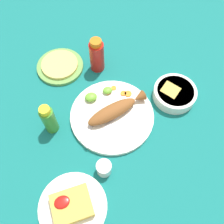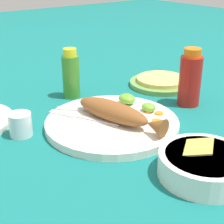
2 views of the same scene
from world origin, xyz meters
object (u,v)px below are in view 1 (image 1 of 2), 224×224
main_plate (112,116)px  fork_near (101,132)px  fork_far (92,123)px  side_plate_fries (73,207)px  fried_fish (115,110)px  tortilla_plate (60,66)px  hot_sauce_bottle_red (97,56)px  salt_cup (104,168)px  guacamole_bowl (175,93)px  hot_sauce_bottle_green (49,119)px

main_plate → fork_near: fork_near is taller
fork_far → side_plate_fries: fork_far is taller
fried_fish → tortilla_plate: fried_fish is taller
hot_sauce_bottle_red → salt_cup: size_ratio=2.91×
side_plate_fries → tortilla_plate: same height
guacamole_bowl → fork_near: bearing=11.1°
hot_sauce_bottle_red → guacamole_bowl: (-0.24, 0.24, -0.05)m
hot_sauce_bottle_green → guacamole_bowl: (-0.48, 0.02, -0.04)m
fork_near → guacamole_bowl: (-0.32, -0.06, 0.01)m
fork_near → salt_cup: 0.14m
fried_fish → hot_sauce_bottle_green: (0.24, -0.02, 0.03)m
fried_fish → guacamole_bowl: fried_fish is taller
fork_far → salt_cup: 0.18m
guacamole_bowl → tortilla_plate: guacamole_bowl is taller
side_plate_fries → main_plate: bearing=-129.4°
fork_far → hot_sauce_bottle_green: 0.16m
hot_sauce_bottle_green → tortilla_plate: bearing=-108.6°
main_plate → hot_sauce_bottle_red: 0.26m
hot_sauce_bottle_red → guacamole_bowl: 0.34m
main_plate → side_plate_fries: (0.22, 0.27, -0.00)m
fried_fish → salt_cup: bearing=48.5°
main_plate → hot_sauce_bottle_green: bearing=-7.0°
fork_far → hot_sauce_bottle_red: size_ratio=0.93×
fork_far → tortilla_plate: fork_far is taller
salt_cup → tortilla_plate: (0.04, -0.49, -0.02)m
fried_fish → hot_sauce_bottle_red: bearing=-103.6°
salt_cup → side_plate_fries: (0.13, 0.08, -0.02)m
guacamole_bowl → side_plate_fries: bearing=29.9°
main_plate → fork_near: size_ratio=1.85×
fork_near → side_plate_fries: bearing=25.1°
tortilla_plate → hot_sauce_bottle_red: bearing=161.9°
fork_far → fork_near: bearing=71.1°
hot_sauce_bottle_red → hot_sauce_bottle_green: hot_sauce_bottle_red is taller
fried_fish → guacamole_bowl: (-0.25, -0.00, -0.02)m
main_plate → fork_near: 0.08m
fried_fish → tortilla_plate: 0.33m
hot_sauce_bottle_green → side_plate_fries: size_ratio=0.65×
hot_sauce_bottle_green → side_plate_fries: bearing=90.5°
fried_fish → tortilla_plate: size_ratio=1.25×
hot_sauce_bottle_red → guacamole_bowl: bearing=135.2°
fork_near → salt_cup: size_ratio=3.20×
side_plate_fries → hot_sauce_bottle_green: bearing=-89.5°
fork_near → hot_sauce_bottle_green: size_ratio=1.21×
fork_far → guacamole_bowl: 0.34m
tortilla_plate → main_plate: bearing=114.0°
fork_near → guacamole_bowl: 0.33m
main_plate → hot_sauce_bottle_green: hot_sauce_bottle_green is taller
fork_far → side_plate_fries: 0.29m
hot_sauce_bottle_red → tortilla_plate: (0.15, -0.05, -0.07)m
main_plate → side_plate_fries: size_ratio=1.45×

